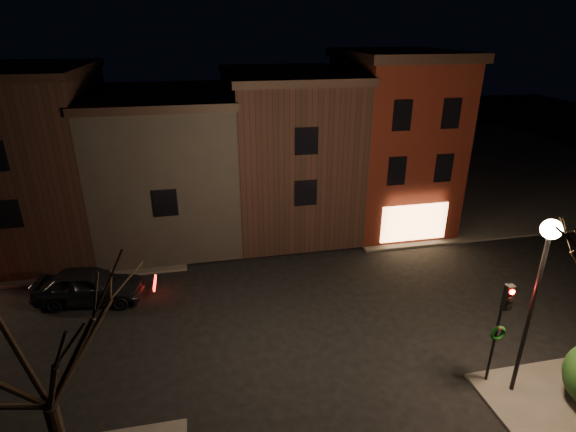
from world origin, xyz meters
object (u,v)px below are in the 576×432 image
at_px(bare_tree_left, 31,335).
at_px(parked_car_a, 89,285).
at_px(traffic_signal, 501,319).
at_px(street_lamp_near, 543,262).

bearing_deg(bare_tree_left, parked_car_a, 97.72).
bearing_deg(bare_tree_left, traffic_signal, 6.26).
relative_size(street_lamp_near, traffic_signal, 1.60).
height_order(traffic_signal, bare_tree_left, bare_tree_left).
height_order(street_lamp_near, parked_car_a, street_lamp_near).
bearing_deg(street_lamp_near, parked_car_a, 149.84).
height_order(bare_tree_left, parked_car_a, bare_tree_left).
xyz_separation_m(traffic_signal, bare_tree_left, (-13.60, -1.49, 2.63)).
bearing_deg(street_lamp_near, traffic_signal, 140.63).
xyz_separation_m(street_lamp_near, bare_tree_left, (-14.20, -1.00, 0.25)).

